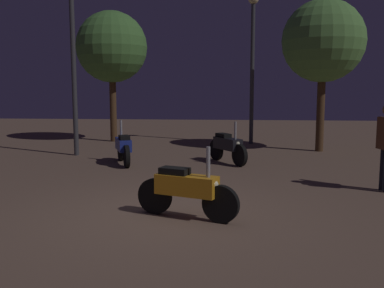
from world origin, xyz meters
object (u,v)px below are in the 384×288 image
(streetlamp_far, at_px, (73,39))
(motorcycle_black_parked_right, at_px, (227,146))
(motorcycle_blue_parked_left, at_px, (123,147))
(streetlamp_near, at_px, (253,50))
(motorcycle_orange_foreground, at_px, (186,190))

(streetlamp_far, bearing_deg, motorcycle_black_parked_right, -12.40)
(motorcycle_blue_parked_left, xyz_separation_m, motorcycle_black_parked_right, (2.67, 0.37, 0.00))
(streetlamp_near, xyz_separation_m, streetlamp_far, (-5.21, -3.02, 0.08))
(streetlamp_far, bearing_deg, motorcycle_blue_parked_left, -37.84)
(motorcycle_black_parked_right, relative_size, streetlamp_far, 0.27)
(streetlamp_far, bearing_deg, motorcycle_orange_foreground, -57.21)
(motorcycle_orange_foreground, relative_size, motorcycle_black_parked_right, 1.10)
(motorcycle_blue_parked_left, bearing_deg, streetlamp_near, -60.39)
(motorcycle_orange_foreground, height_order, motorcycle_black_parked_right, same)
(motorcycle_blue_parked_left, relative_size, streetlamp_far, 0.30)
(motorcycle_orange_foreground, distance_m, streetlamp_near, 9.41)
(streetlamp_near, bearing_deg, motorcycle_blue_parked_left, -128.72)
(motorcycle_orange_foreground, relative_size, streetlamp_far, 0.30)
(streetlamp_near, bearing_deg, streetlamp_far, -149.85)
(motorcycle_orange_foreground, relative_size, streetlamp_near, 0.31)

